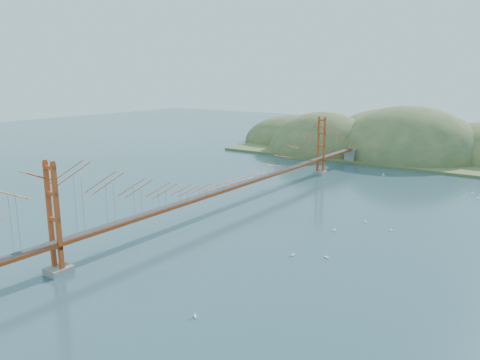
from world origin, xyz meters
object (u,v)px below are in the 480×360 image
Objects in this scene: sailboat_0 at (334,229)px; sailboat_1 at (366,221)px; bridge at (234,162)px; sailboat_2 at (327,257)px.

sailboat_0 is 6.06m from sailboat_1.
bridge is 134.42× the size of sailboat_2.
sailboat_0 reaches higher than sailboat_1.
sailboat_2 reaches higher than sailboat_0.
sailboat_2 is 1.13× the size of sailboat_1.
bridge is 151.63× the size of sailboat_1.
bridge is 18.60m from sailboat_0.
bridge is 23.99m from sailboat_2.
sailboat_1 is at bearing 94.43° from sailboat_2.
sailboat_1 is at bearing 12.56° from bridge.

